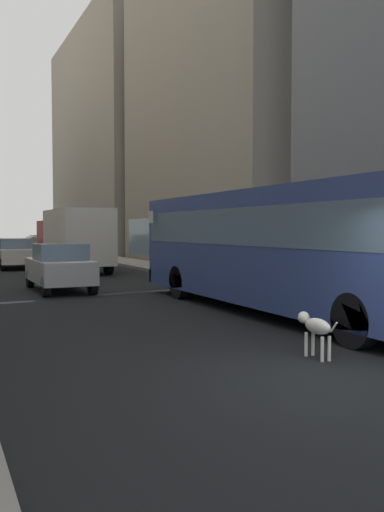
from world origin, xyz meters
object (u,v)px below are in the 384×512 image
(car_white_van, at_px, (14,253))
(car_grey_wagon, at_px, (42,245))
(dalmatian_dog, at_px, (315,327))
(transit_bus, at_px, (277,242))
(pedestrian_with_handbag, at_px, (326,266))
(car_yellow_taxi, at_px, (42,249))
(box_truck, at_px, (74,238))
(car_silver_sedan, at_px, (60,267))

(car_white_van, height_order, car_grey_wagon, same)
(dalmatian_dog, bearing_deg, car_grey_wagon, 86.73)
(car_grey_wagon, relative_size, dalmatian_dog, 4.25)
(transit_bus, relative_size, car_grey_wagon, 2.82)
(dalmatian_dog, height_order, pedestrian_with_handbag, pedestrian_with_handbag)
(dalmatian_dog, bearing_deg, car_yellow_taxi, 88.82)
(car_yellow_taxi, distance_m, dalmatian_dog, 28.84)
(car_white_van, height_order, box_truck, box_truck)
(dalmatian_dog, bearing_deg, box_truck, 88.30)
(transit_bus, distance_m, pedestrian_with_handbag, 3.17)
(box_truck, bearing_deg, pedestrian_with_handbag, -72.98)
(car_silver_sedan, bearing_deg, pedestrian_with_handbag, -40.31)
(car_yellow_taxi, xyz_separation_m, car_silver_sedan, (-2.40, -17.28, -0.01))
(transit_bus, relative_size, dalmatian_dog, 11.98)
(car_white_van, height_order, pedestrian_with_handbag, pedestrian_with_handbag)
(car_white_van, relative_size, pedestrian_with_handbag, 2.79)
(box_truck, bearing_deg, car_grey_wagon, 85.03)
(dalmatian_dog, distance_m, pedestrian_with_handbag, 7.66)
(car_yellow_taxi, xyz_separation_m, pedestrian_with_handbag, (4.32, -22.98, 0.19))
(car_yellow_taxi, bearing_deg, car_grey_wagon, 80.46)
(transit_bus, height_order, car_silver_sedan, transit_bus)
(transit_bus, height_order, car_white_van, transit_bus)
(car_grey_wagon, relative_size, pedestrian_with_handbag, 2.42)
(car_silver_sedan, xyz_separation_m, car_grey_wagon, (4.00, 26.79, 0.00))
(car_silver_sedan, bearing_deg, transit_bus, -60.76)
(car_yellow_taxi, height_order, dalmatian_dog, car_yellow_taxi)
(dalmatian_dog, bearing_deg, car_silver_sedan, 98.88)
(car_grey_wagon, relative_size, box_truck, 0.55)
(car_white_van, relative_size, car_grey_wagon, 1.15)
(car_yellow_taxi, relative_size, pedestrian_with_handbag, 2.79)
(car_silver_sedan, bearing_deg, car_grey_wagon, 81.51)
(box_truck, bearing_deg, car_white_van, 123.30)
(box_truck, bearing_deg, car_silver_sedan, -105.92)
(car_grey_wagon, bearing_deg, box_truck, -94.97)
(car_white_van, xyz_separation_m, car_silver_sedan, (0.00, -12.07, -0.00))
(car_grey_wagon, bearing_deg, transit_bus, -90.00)
(transit_bus, bearing_deg, car_yellow_taxi, 93.75)
(car_white_van, distance_m, car_grey_wagon, 15.26)
(transit_bus, relative_size, pedestrian_with_handbag, 6.82)
(box_truck, distance_m, dalmatian_dog, 20.01)
(car_white_van, relative_size, car_yellow_taxi, 1.00)
(box_truck, bearing_deg, transit_bus, -84.13)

